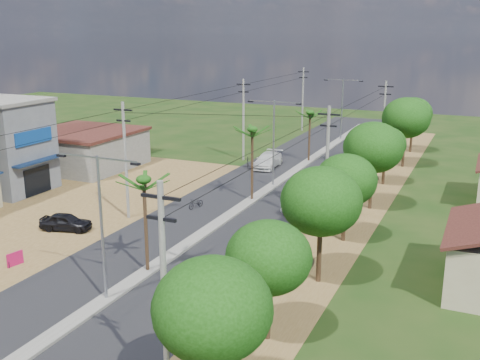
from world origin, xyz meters
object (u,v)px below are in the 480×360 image
object	(u,v)px
car_white_far	(268,161)
roadside_sign	(15,259)
car_parked_dark	(66,222)
car_silver_mid	(304,204)

from	to	relation	value
car_white_far	roadside_sign	world-z (taller)	car_white_far
roadside_sign	car_white_far	bearing A→B (deg)	93.30
car_parked_dark	car_silver_mid	bearing A→B (deg)	-67.18
car_silver_mid	car_white_far	world-z (taller)	car_white_far
car_white_far	car_parked_dark	world-z (taller)	car_white_far
car_silver_mid	roadside_sign	bearing A→B (deg)	71.95
car_silver_mid	car_parked_dark	size ratio (longest dim) A/B	1.14
car_parked_dark	roadside_sign	bearing A→B (deg)	178.30
car_silver_mid	roadside_sign	distance (m)	21.73
car_parked_dark	roadside_sign	xyz separation A→B (m)	(1.46, -6.28, -0.18)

